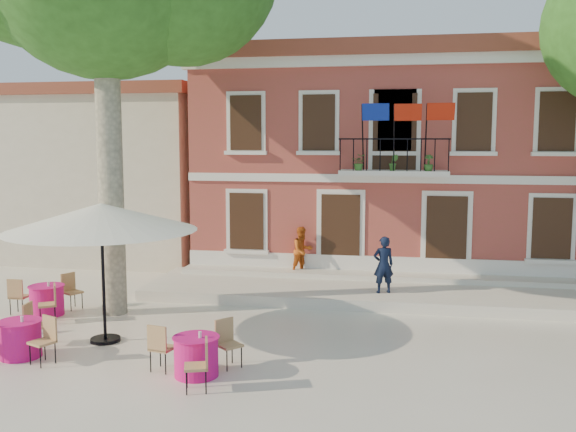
% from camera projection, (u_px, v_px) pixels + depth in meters
% --- Properties ---
extents(ground, '(90.00, 90.00, 0.00)m').
position_uv_depth(ground, '(295.00, 341.00, 14.34)').
color(ground, beige).
rests_on(ground, ground).
extents(main_building, '(13.50, 9.59, 7.50)m').
position_uv_depth(main_building, '(396.00, 159.00, 23.29)').
color(main_building, '#A23F3A').
rests_on(main_building, ground).
extents(neighbor_west, '(9.40, 9.40, 6.40)m').
position_uv_depth(neighbor_west, '(113.00, 170.00, 26.40)').
color(neighbor_west, beige).
rests_on(neighbor_west, ground).
extents(terrace, '(14.00, 3.40, 0.30)m').
position_uv_depth(terrace, '(390.00, 292.00, 18.26)').
color(terrace, silver).
rests_on(terrace, ground).
extents(patio_umbrella, '(4.18, 4.18, 3.11)m').
position_uv_depth(patio_umbrella, '(101.00, 217.00, 14.01)').
color(patio_umbrella, black).
rests_on(patio_umbrella, ground).
extents(pedestrian_navy, '(0.66, 0.54, 1.57)m').
position_uv_depth(pedestrian_navy, '(383.00, 265.00, 17.51)').
color(pedestrian_navy, black).
rests_on(pedestrian_navy, terrace).
extents(pedestrian_orange, '(0.92, 0.91, 1.49)m').
position_uv_depth(pedestrian_orange, '(302.00, 251.00, 19.92)').
color(pedestrian_orange, '#C05416').
rests_on(pedestrian_orange, terrace).
extents(cafe_table_0, '(1.86, 1.71, 0.95)m').
position_uv_depth(cafe_table_0, '(20.00, 337.00, 13.26)').
color(cafe_table_0, '#D6145C').
rests_on(cafe_table_0, ground).
extents(cafe_table_1, '(1.78, 1.83, 0.95)m').
position_uv_depth(cafe_table_1, '(196.00, 354.00, 12.20)').
color(cafe_table_1, '#D6145C').
rests_on(cafe_table_1, ground).
extents(cafe_table_3, '(1.65, 1.87, 0.95)m').
position_uv_depth(cafe_table_3, '(47.00, 299.00, 16.44)').
color(cafe_table_3, '#D6145C').
rests_on(cafe_table_3, ground).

